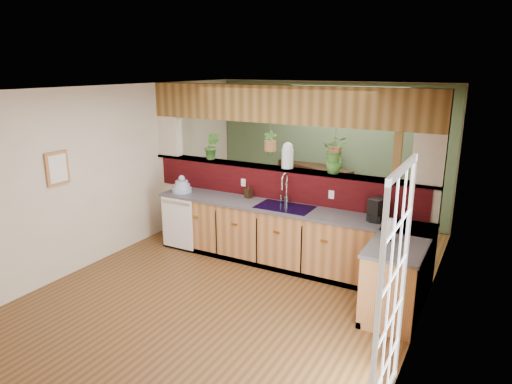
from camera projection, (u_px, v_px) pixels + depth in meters
The scene contains 28 objects.
ground at pixel (236, 287), 6.11m from camera, with size 4.60×7.00×0.01m, color brown.
ceiling at pixel (233, 89), 5.42m from camera, with size 4.60×7.00×0.01m, color brown.
wall_back at pixel (329, 151), 8.73m from camera, with size 4.60×0.02×2.60m, color beige.
wall_left at pixel (103, 174), 6.83m from camera, with size 0.02×7.00×2.60m, color beige.
wall_right at pixel (425, 223), 4.71m from camera, with size 0.02×7.00×2.60m, color beige.
pass_through_partition at pixel (282, 180), 6.92m from camera, with size 4.60×0.21×2.60m.
pass_through_ledge at pixel (281, 169), 6.89m from camera, with size 4.60×0.21×0.04m, color brown.
header_beam at pixel (282, 105), 6.64m from camera, with size 4.60×0.15×0.55m, color brown.
sage_backwall at pixel (329, 151), 8.71m from camera, with size 4.55×0.02×2.55m, color #4E6545.
countertop at pixel (319, 246), 6.34m from camera, with size 4.14×1.52×0.90m.
dishwasher at pixel (177, 223), 7.24m from camera, with size 0.58×0.03×0.82m.
navy_sink at pixel (285, 212), 6.61m from camera, with size 0.82×0.50×0.18m.
french_door at pixel (392, 299), 3.69m from camera, with size 0.06×1.02×2.16m, color white.
framed_print at pixel (57, 168), 6.07m from camera, with size 0.04×0.35×0.45m.
faucet at pixel (285, 187), 6.68m from camera, with size 0.21×0.21×0.47m.
dish_stack at pixel (182, 187), 7.34m from camera, with size 0.32×0.32×0.28m.
soap_dispenser at pixel (249, 191), 7.03m from camera, with size 0.10×0.10×0.21m, color #372414.
coffee_maker at pixel (377, 211), 5.97m from camera, with size 0.16×0.27×0.30m.
paper_towel at pixel (391, 230), 5.33m from camera, with size 0.12×0.12×0.27m.
glass_jar at pixel (288, 155), 6.78m from camera, with size 0.18×0.18×0.39m.
ledge_plant_left at pixel (212, 146), 7.40m from camera, with size 0.25×0.20×0.45m, color #326222.
ledge_plant_right at pixel (334, 159), 6.45m from camera, with size 0.23×0.23×0.41m, color #326222.
hanging_plant_a at pixel (270, 136), 6.85m from camera, with size 0.23×0.18×0.50m.
hanging_plant_b at pixel (335, 138), 6.36m from camera, with size 0.42×0.40×0.50m.
shelving_console at pixel (313, 193), 8.82m from camera, with size 1.63×0.43×1.09m, color black.
shelf_plant_a at pixel (288, 152), 8.88m from camera, with size 0.21×0.14×0.40m, color #326222.
shelf_plant_b at pixel (335, 156), 8.43m from camera, with size 0.24×0.24×0.44m, color #326222.
floor_plant at pixel (351, 219), 7.70m from camera, with size 0.67×0.58×0.75m, color #326222.
Camera 1 is at (2.89, -4.74, 2.87)m, focal length 32.00 mm.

